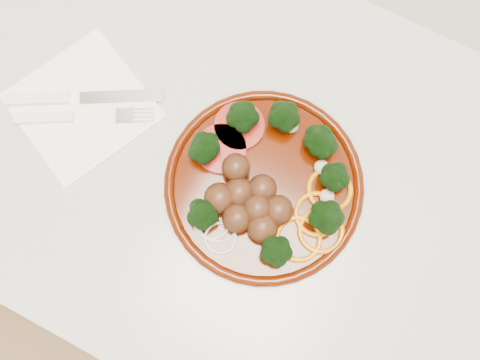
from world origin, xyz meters
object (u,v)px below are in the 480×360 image
at_px(knife, 64,98).
at_px(fork, 61,118).
at_px(plate, 265,183).
at_px(napkin, 82,106).

relative_size(knife, fork, 1.13).
bearing_deg(plate, fork, -171.07).
height_order(plate, fork, plate).
height_order(knife, fork, knife).
height_order(napkin, knife, knife).
height_order(plate, knife, plate).
bearing_deg(fork, knife, 83.00).
distance_m(napkin, fork, 0.03).
relative_size(napkin, fork, 0.97).
bearing_deg(fork, napkin, 33.31).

